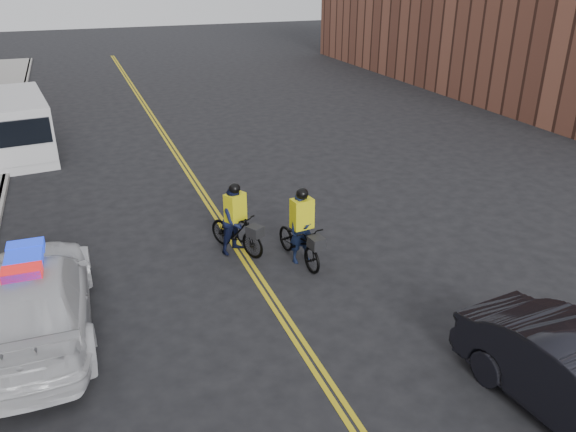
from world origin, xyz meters
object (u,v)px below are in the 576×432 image
at_px(cyclist_near, 302,236).
at_px(cyclist_far, 236,225).
at_px(police_cruiser, 32,298).
at_px(cargo_van, 20,127).

bearing_deg(cyclist_near, cyclist_far, 134.85).
bearing_deg(cyclist_near, police_cruiser, -179.32).
xyz_separation_m(police_cruiser, cyclist_near, (6.07, 0.85, -0.12)).
height_order(police_cruiser, cyclist_far, cyclist_far).
distance_m(police_cruiser, cyclist_far, 5.08).
bearing_deg(cyclist_far, police_cruiser, 173.88).
bearing_deg(cyclist_near, cargo_van, 112.72).
xyz_separation_m(police_cruiser, cargo_van, (-0.71, 12.57, 0.30)).
bearing_deg(cyclist_far, cargo_van, 88.70).
bearing_deg(police_cruiser, cyclist_near, -170.69).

